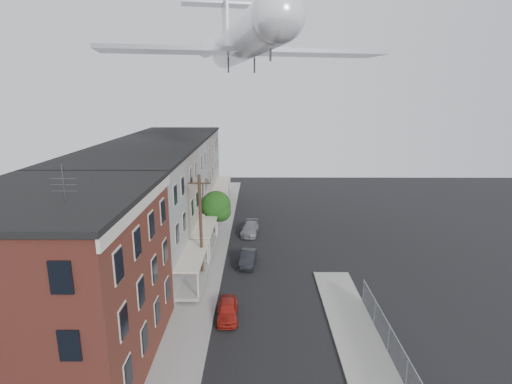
% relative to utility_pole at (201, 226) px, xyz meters
% --- Properties ---
extents(sidewalk_left, '(3.00, 62.00, 0.12)m').
position_rel_utility_pole_xyz_m(sidewalk_left, '(0.10, 6.00, -4.61)').
color(sidewalk_left, gray).
rests_on(sidewalk_left, ground).
extents(sidewalk_right, '(3.00, 26.00, 0.12)m').
position_rel_utility_pole_xyz_m(sidewalk_right, '(11.10, -12.00, -4.61)').
color(sidewalk_right, gray).
rests_on(sidewalk_right, ground).
extents(curb_left, '(0.15, 62.00, 0.14)m').
position_rel_utility_pole_xyz_m(curb_left, '(1.55, 6.00, -4.60)').
color(curb_left, gray).
rests_on(curb_left, ground).
extents(curb_right, '(0.15, 26.00, 0.14)m').
position_rel_utility_pole_xyz_m(curb_right, '(9.65, -12.00, -4.60)').
color(curb_right, gray).
rests_on(curb_right, ground).
extents(corner_building, '(10.31, 12.30, 12.15)m').
position_rel_utility_pole_xyz_m(corner_building, '(-6.40, -11.00, 0.49)').
color(corner_building, black).
rests_on(corner_building, ground).
extents(row_house_a, '(11.98, 7.00, 10.30)m').
position_rel_utility_pole_xyz_m(row_house_a, '(-6.36, -1.50, 0.45)').
color(row_house_a, slate).
rests_on(row_house_a, ground).
extents(row_house_b, '(11.98, 7.00, 10.30)m').
position_rel_utility_pole_xyz_m(row_house_b, '(-6.36, 5.50, 0.45)').
color(row_house_b, gray).
rests_on(row_house_b, ground).
extents(row_house_c, '(11.98, 7.00, 10.30)m').
position_rel_utility_pole_xyz_m(row_house_c, '(-6.36, 12.50, 0.45)').
color(row_house_c, slate).
rests_on(row_house_c, ground).
extents(row_house_d, '(11.98, 7.00, 10.30)m').
position_rel_utility_pole_xyz_m(row_house_d, '(-6.36, 19.50, 0.45)').
color(row_house_d, gray).
rests_on(row_house_d, ground).
extents(row_house_e, '(11.98, 7.00, 10.30)m').
position_rel_utility_pole_xyz_m(row_house_e, '(-6.36, 26.50, 0.45)').
color(row_house_e, slate).
rests_on(row_house_e, ground).
extents(chainlink_fence, '(0.06, 18.06, 1.90)m').
position_rel_utility_pole_xyz_m(chainlink_fence, '(12.60, -13.00, -3.68)').
color(chainlink_fence, gray).
rests_on(chainlink_fence, ground).
extents(utility_pole, '(1.80, 0.26, 9.00)m').
position_rel_utility_pole_xyz_m(utility_pole, '(0.00, 0.00, 0.00)').
color(utility_pole, black).
rests_on(utility_pole, ground).
extents(street_tree, '(3.22, 3.20, 5.20)m').
position_rel_utility_pole_xyz_m(street_tree, '(0.33, 9.92, -1.22)').
color(street_tree, black).
rests_on(street_tree, ground).
extents(car_near, '(1.61, 3.64, 1.22)m').
position_rel_utility_pole_xyz_m(car_near, '(2.59, -6.12, -4.07)').
color(car_near, '#9F1D14').
rests_on(car_near, ground).
extents(car_mid, '(1.66, 3.90, 1.25)m').
position_rel_utility_pole_xyz_m(car_mid, '(3.80, 2.83, -4.05)').
color(car_mid, black).
rests_on(car_mid, ground).
extents(car_far, '(2.14, 4.38, 1.23)m').
position_rel_utility_pole_xyz_m(car_far, '(3.80, 11.07, -4.06)').
color(car_far, gray).
rests_on(car_far, ground).
extents(airplane, '(25.89, 29.59, 8.51)m').
position_rel_utility_pole_xyz_m(airplane, '(3.18, 8.68, 15.37)').
color(airplane, white).
rests_on(airplane, ground).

